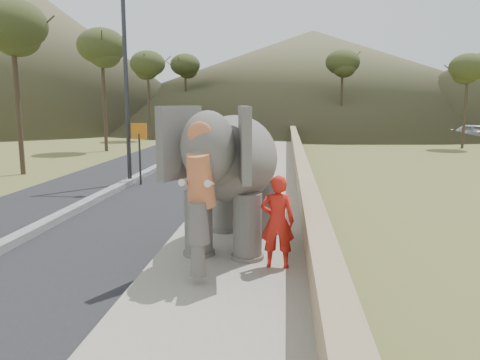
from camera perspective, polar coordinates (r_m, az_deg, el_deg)
name	(u,v)px	position (r m, az deg, el deg)	size (l,w,h in m)	color
ground	(198,356)	(6.42, -5.18, -20.60)	(160.00, 160.00, 0.00)	olive
road	(110,195)	(16.90, -15.61, -1.72)	(7.00, 120.00, 0.03)	black
median	(109,192)	(16.88, -15.63, -1.40)	(0.35, 120.00, 0.22)	black
walkway	(253,196)	(15.80, 1.56, -1.92)	(3.00, 120.00, 0.15)	#9E9687
parapet	(302,183)	(15.68, 7.59, -0.32)	(0.30, 120.00, 1.10)	tan
lamppost	(133,57)	(18.62, -12.90, 14.43)	(1.76, 0.36, 8.00)	#2F3035
signboard	(139,143)	(18.35, -12.17, 4.43)	(0.60, 0.08, 2.40)	#2D2D33
distant_car	(477,133)	(42.48, 26.94, 5.17)	(1.70, 4.23, 1.44)	#A9A8AF
hill_far	(312,77)	(75.64, 8.75, 12.33)	(80.00, 80.00, 14.00)	brown
elephant_and_man	(235,178)	(9.98, -0.58, 0.28)	(2.62, 4.32, 2.94)	slate
motorcyclist	(228,141)	(30.26, -1.49, 4.75)	(0.89, 1.84, 1.78)	maroon
trees	(327,92)	(35.64, 10.55, 10.46)	(48.26, 43.52, 8.64)	#473828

